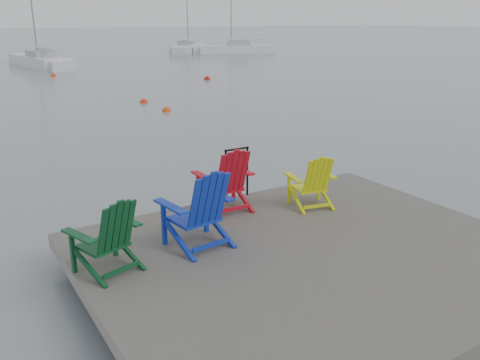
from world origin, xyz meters
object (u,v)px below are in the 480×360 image
sailboat_mid (188,49)px  handrail (237,168)px  buoy_b (144,103)px  buoy_c (207,79)px  chair_green (108,235)px  sailboat_far (235,50)px  chair_blue (200,208)px  buoy_a (167,111)px  chair_red (226,179)px  buoy_d (53,76)px  sailboat_near (40,62)px  chair_yellow (313,181)px

sailboat_mid → handrail: bearing=-79.1°
handrail → buoy_b: bearing=75.5°
sailboat_mid → buoy_c: 26.10m
chair_green → buoy_b: size_ratio=2.84×
chair_green → sailboat_far: bearing=39.5°
chair_blue → sailboat_far: size_ratio=0.11×
chair_green → handrail: bearing=11.6°
handrail → buoy_a: (3.58, 11.37, -1.04)m
chair_red → sailboat_far: sailboat_far is taller
chair_green → buoy_d: chair_green is taller
chair_red → handrail: bearing=45.4°
chair_green → sailboat_near: size_ratio=0.08×
chair_red → buoy_c: bearing=63.6°
sailboat_mid → sailboat_near: bearing=-113.9°
handrail → buoy_c: bearing=63.4°
handrail → sailboat_mid: size_ratio=0.08×
sailboat_far → buoy_d: bearing=141.3°
sailboat_far → buoy_c: sailboat_far is taller
sailboat_mid → buoy_c: bearing=-77.6°
sailboat_mid → chair_red: bearing=-79.4°
chair_yellow → buoy_a: (2.77, 12.48, -0.96)m
handrail → buoy_a: 11.97m
chair_red → buoy_d: size_ratio=2.96×
buoy_b → buoy_d: size_ratio=0.96×
sailboat_near → chair_blue: bearing=-105.1°
sailboat_near → buoy_a: 22.73m
buoy_b → chair_red: bearing=-105.9°
sailboat_far → buoy_b: sailboat_far is taller
chair_yellow → buoy_c: 23.30m
handrail → sailboat_far: sailboat_far is taller
chair_yellow → sailboat_mid: sailboat_mid is taller
sailboat_near → buoy_b: sailboat_near is taller
chair_red → buoy_a: chair_red is taller
chair_green → buoy_d: (5.37, 28.53, -1.00)m
buoy_b → chair_blue: bearing=-108.3°
chair_blue → buoy_a: (5.08, 12.88, -1.07)m
chair_yellow → sailboat_mid: 49.38m
handrail → buoy_d: (2.56, 26.95, -1.04)m
buoy_c → chair_blue: bearing=-118.1°
buoy_d → chair_red: bearing=-96.4°
handrail → buoy_c: handrail is taller
sailboat_mid → sailboat_far: sailboat_mid is taller
chair_blue → buoy_a: size_ratio=3.18×
chair_yellow → sailboat_mid: bearing=78.9°
buoy_c → chair_green: bearing=-120.6°
buoy_b → buoy_d: buoy_d is taller
chair_green → chair_yellow: 3.65m
handrail → buoy_c: 22.64m
chair_green → chair_yellow: (3.62, 0.47, -0.04)m
sailboat_near → buoy_b: bearing=-96.4°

